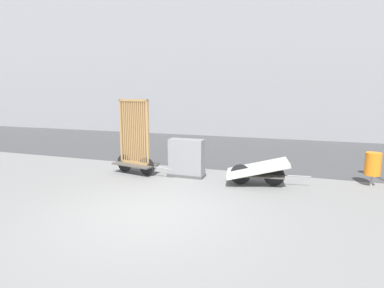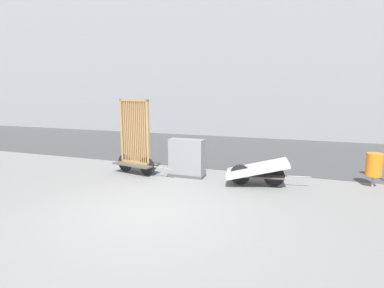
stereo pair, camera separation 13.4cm
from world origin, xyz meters
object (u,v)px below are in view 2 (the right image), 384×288
(trash_bin, at_px, (374,165))
(utility_cabinet, at_px, (187,159))
(bike_cart_with_mattress, at_px, (257,170))
(bike_cart_with_bedframe, at_px, (135,146))

(trash_bin, bearing_deg, utility_cabinet, -172.15)
(bike_cart_with_mattress, distance_m, trash_bin, 3.06)
(utility_cabinet, distance_m, trash_bin, 5.07)
(utility_cabinet, relative_size, trash_bin, 1.24)
(bike_cart_with_mattress, bearing_deg, utility_cabinet, 165.13)
(bike_cart_with_mattress, height_order, utility_cabinet, utility_cabinet)
(bike_cart_with_mattress, bearing_deg, trash_bin, 8.27)
(bike_cart_with_bedframe, distance_m, trash_bin, 6.69)
(bike_cart_with_mattress, xyz_separation_m, utility_cabinet, (-2.10, 0.22, 0.10))
(bike_cart_with_bedframe, xyz_separation_m, utility_cabinet, (1.60, 0.22, -0.33))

